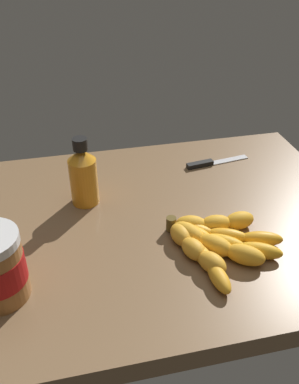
{
  "coord_description": "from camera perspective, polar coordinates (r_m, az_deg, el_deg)",
  "views": [
    {
      "loc": [
        19.3,
        66.29,
        53.78
      ],
      "look_at": [
        3.59,
        -3.77,
        4.44
      ],
      "focal_mm": 38.49,
      "sensor_mm": 36.0,
      "label": 1
    }
  ],
  "objects": [
    {
      "name": "honey_bottle",
      "position": [
        0.89,
        -9.16,
        2.34
      ],
      "size": [
        6.04,
        6.04,
        15.64
      ],
      "color": "orange",
      "rests_on": "ground_plane"
    },
    {
      "name": "ground_plane",
      "position": [
        0.89,
        2.8,
        -4.6
      ],
      "size": [
        82.6,
        64.08,
        4.45
      ],
      "primitive_type": "cube",
      "color": "brown"
    },
    {
      "name": "banana_bunch",
      "position": [
        0.8,
        8.85,
        -6.65
      ],
      "size": [
        21.9,
        21.02,
        3.72
      ],
      "color": "gold",
      "rests_on": "ground_plane"
    },
    {
      "name": "butter_knife",
      "position": [
        1.07,
        8.66,
        4.1
      ],
      "size": [
        17.18,
        4.1,
        1.2
      ],
      "color": "silver",
      "rests_on": "ground_plane"
    }
  ]
}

